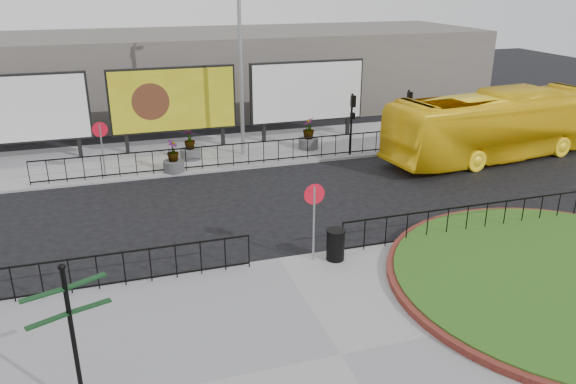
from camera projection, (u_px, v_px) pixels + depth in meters
name	position (u px, v px, depth m)	size (l,w,h in m)	color
ground	(278.00, 261.00, 17.41)	(90.00, 90.00, 0.00)	black
pavement_near	(341.00, 357.00, 12.94)	(30.00, 10.00, 0.12)	gray
pavement_far	(210.00, 152.00, 28.07)	(44.00, 6.00, 0.12)	gray
brick_edge	(572.00, 281.00, 15.90)	(10.40, 10.40, 0.18)	brown
grass_lawn	(572.00, 280.00, 15.89)	(10.00, 10.00, 0.22)	#275316
railing_near_left	(70.00, 276.00, 15.21)	(10.00, 0.10, 1.10)	black
railing_near_right	(467.00, 220.00, 18.74)	(9.00, 0.10, 1.10)	black
railing_far	(241.00, 154.00, 25.73)	(18.00, 0.10, 1.10)	black
speed_sign_far	(101.00, 138.00, 23.68)	(0.64, 0.07, 2.47)	gray
speed_sign_near	(314.00, 205.00, 16.66)	(0.64, 0.07, 2.47)	gray
billboard_left	(19.00, 110.00, 25.62)	(6.20, 0.31, 4.10)	black
billboard_mid	(173.00, 100.00, 27.60)	(6.20, 0.31, 4.10)	black
billboard_right	(307.00, 92.00, 29.58)	(6.20, 0.31, 4.10)	black
lamp_post	(241.00, 57.00, 25.90)	(0.74, 0.18, 9.23)	gray
signal_pole_a	(352.00, 115.00, 26.81)	(0.22, 0.26, 3.00)	black
signal_pole_b	(408.00, 111.00, 27.66)	(0.22, 0.26, 3.00)	black
building_backdrop	(180.00, 73.00, 36.10)	(40.00, 10.00, 5.00)	#5E5852
fingerpost_sign	(71.00, 327.00, 10.47)	(1.53, 0.79, 3.35)	black
litter_bin	(336.00, 245.00, 17.12)	(0.60, 0.60, 0.99)	black
bus	(498.00, 125.00, 26.83)	(2.75, 11.73, 3.27)	yellow
planter_a	(173.00, 160.00, 24.97)	(0.93, 0.93, 1.42)	#4C4C4F
planter_b	(190.00, 149.00, 26.67)	(0.97, 0.97, 1.44)	#4C4C4F
planter_c	(308.00, 137.00, 28.33)	(0.99, 0.99, 1.56)	#4C4C4F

